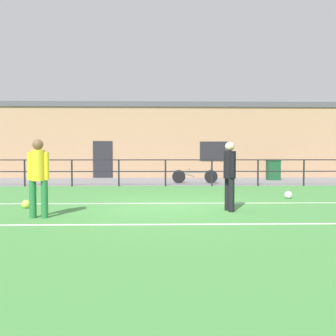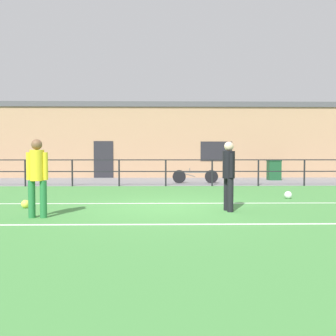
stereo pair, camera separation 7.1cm
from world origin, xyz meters
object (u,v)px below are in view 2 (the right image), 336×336
player_striker (37,173)px  bicycle_parked_1 (195,176)px  soccer_ball_spare (25,204)px  player_goalkeeper (229,172)px  soccer_ball_match (288,195)px  trash_bin_0 (274,170)px

player_striker → bicycle_parked_1: size_ratio=0.81×
soccer_ball_spare → bicycle_parked_1: bicycle_parked_1 is taller
player_goalkeeper → bicycle_parked_1: player_goalkeeper is taller
soccer_ball_match → trash_bin_0: 7.70m
soccer_ball_match → trash_bin_0: trash_bin_0 is taller
player_goalkeeper → soccer_ball_spare: bearing=-106.3°
soccer_ball_match → soccer_ball_spare: 7.66m
player_goalkeeper → soccer_ball_match: (2.30, 2.34, -0.85)m
player_goalkeeper → soccer_ball_spare: player_goalkeeper is taller
player_goalkeeper → trash_bin_0: size_ratio=1.60×
player_goalkeeper → soccer_ball_match: 3.39m
soccer_ball_spare → player_goalkeeper: bearing=-6.2°
soccer_ball_match → player_striker: bearing=-154.6°
player_goalkeeper → player_striker: (-4.35, -0.82, 0.01)m
player_goalkeeper → bicycle_parked_1: 7.85m
soccer_ball_match → bicycle_parked_1: bicycle_parked_1 is taller
soccer_ball_spare → bicycle_parked_1: size_ratio=0.10×
player_goalkeeper → soccer_ball_spare: (-5.15, 0.56, -0.86)m
player_striker → trash_bin_0: player_striker is taller
trash_bin_0 → player_goalkeeper: bearing=-113.3°
soccer_ball_match → bicycle_parked_1: 5.99m
player_striker → trash_bin_0: size_ratio=1.62×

